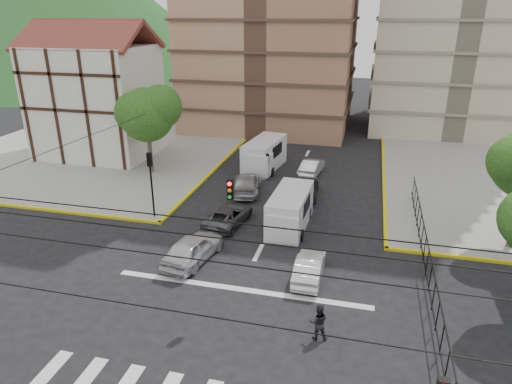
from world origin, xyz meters
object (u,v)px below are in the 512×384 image
(traffic_light_nw, at_px, (151,174))
(car_silver_front_left, at_px, (193,248))
(van_right_lane, at_px, (289,212))
(van_left_lane, at_px, (264,156))
(car_white_front_right, at_px, (309,267))
(pedestrian_crosswalk, at_px, (318,322))

(traffic_light_nw, relative_size, car_silver_front_left, 0.98)
(van_right_lane, xyz_separation_m, van_left_lane, (-4.19, 10.83, 0.09))
(car_white_front_right, xyz_separation_m, pedestrian_crosswalk, (0.99, -4.58, 0.19))
(car_white_front_right, bearing_deg, car_silver_front_left, -1.45)
(traffic_light_nw, xyz_separation_m, car_white_front_right, (10.97, -4.72, -2.48))
(traffic_light_nw, height_order, pedestrian_crosswalk, traffic_light_nw)
(traffic_light_nw, bearing_deg, car_white_front_right, -23.28)
(pedestrian_crosswalk, bearing_deg, van_right_lane, -83.02)
(car_silver_front_left, bearing_deg, van_right_lane, -121.03)
(van_left_lane, bearing_deg, car_white_front_right, -61.48)
(pedestrian_crosswalk, bearing_deg, traffic_light_nw, -47.77)
(car_silver_front_left, distance_m, car_white_front_right, 6.44)
(car_silver_front_left, distance_m, pedestrian_crosswalk, 8.83)
(van_left_lane, height_order, car_silver_front_left, van_left_lane)
(car_silver_front_left, xyz_separation_m, pedestrian_crosswalk, (7.43, -4.76, 0.06))
(car_silver_front_left, bearing_deg, van_left_lane, -81.36)
(traffic_light_nw, xyz_separation_m, van_right_lane, (8.95, 0.63, -1.96))
(van_right_lane, xyz_separation_m, pedestrian_crosswalk, (3.02, -9.94, -0.33))
(car_silver_front_left, xyz_separation_m, car_white_front_right, (6.44, -0.18, -0.14))
(van_left_lane, height_order, car_white_front_right, van_left_lane)
(traffic_light_nw, height_order, car_white_front_right, traffic_light_nw)
(van_left_lane, relative_size, pedestrian_crosswalk, 3.60)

